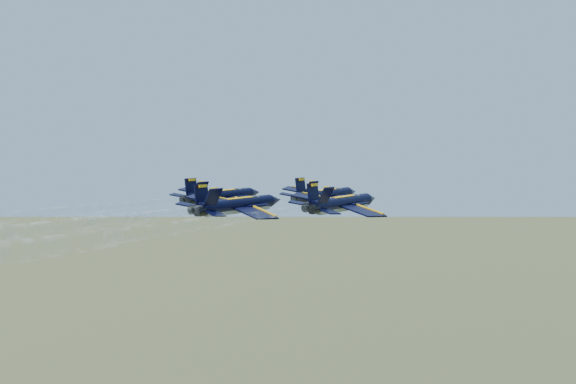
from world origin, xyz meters
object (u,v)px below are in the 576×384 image
Objects in this scene: jet_lead at (326,195)px; jet_slot at (239,205)px; jet_right at (343,203)px; jet_left at (223,196)px.

jet_slot is (0.65, -22.20, 0.00)m from jet_lead.
jet_right is (10.38, -11.41, 0.00)m from jet_lead.
jet_slot is (-9.73, -10.79, 0.00)m from jet_right.
jet_left is 1.00× the size of jet_slot.
jet_left is at bearing -139.58° from jet_lead.
jet_lead and jet_left have the same top height.
jet_slot is at bearing -90.52° from jet_lead.
jet_right is at bearing -49.90° from jet_lead.
jet_lead is at bearing 40.42° from jet_left.
jet_lead is 1.00× the size of jet_slot.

